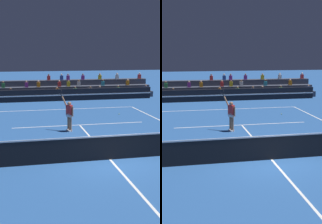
# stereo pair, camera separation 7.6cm
# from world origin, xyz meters

# --- Properties ---
(ground_plane) EXTENTS (120.00, 120.00, 0.00)m
(ground_plane) POSITION_xyz_m (0.00, 0.00, 0.00)
(ground_plane) COLOR #285699
(court_lines) EXTENTS (11.10, 23.90, 0.01)m
(court_lines) POSITION_xyz_m (0.00, 0.00, 0.00)
(court_lines) COLOR white
(court_lines) RESTS_ON ground
(tennis_net) EXTENTS (12.00, 0.10, 1.10)m
(tennis_net) POSITION_xyz_m (0.00, 0.00, 0.54)
(tennis_net) COLOR #2D6B38
(tennis_net) RESTS_ON ground
(sponsor_banner_wall) EXTENTS (18.00, 0.26, 1.10)m
(sponsor_banner_wall) POSITION_xyz_m (0.00, 16.18, 0.55)
(sponsor_banner_wall) COLOR black
(sponsor_banner_wall) RESTS_ON ground
(bleacher_stand) EXTENTS (19.44, 2.85, 2.28)m
(bleacher_stand) POSITION_xyz_m (0.01, 18.71, 0.65)
(bleacher_stand) COLOR #383D4C
(bleacher_stand) RESTS_ON ground
(tennis_player) EXTENTS (0.78, 0.96, 2.41)m
(tennis_player) POSITION_xyz_m (-0.89, 5.08, 0.98)
(tennis_player) COLOR #9E7051
(tennis_player) RESTS_ON ground
(tennis_ball) EXTENTS (0.07, 0.07, 0.07)m
(tennis_ball) POSITION_xyz_m (3.47, 9.07, 0.03)
(tennis_ball) COLOR #C6DB33
(tennis_ball) RESTS_ON ground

